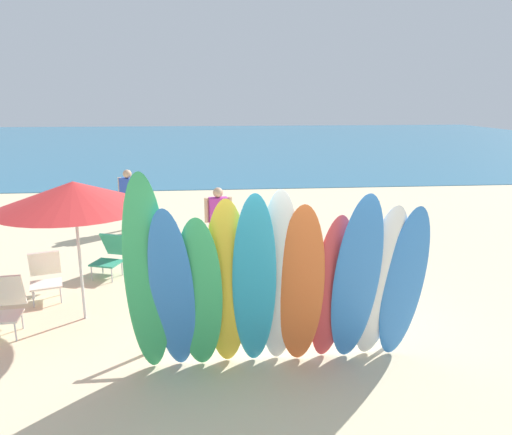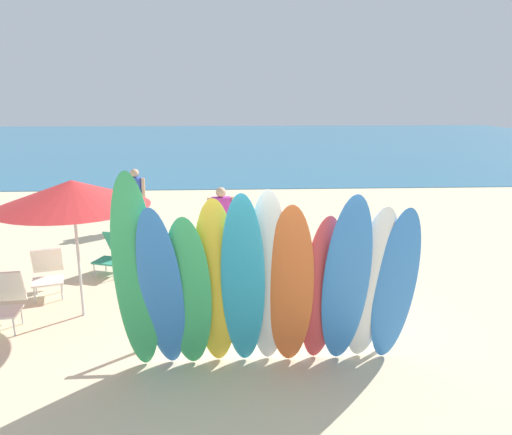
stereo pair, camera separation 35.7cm
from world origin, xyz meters
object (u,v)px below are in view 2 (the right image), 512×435
(surfboard_green_0, at_px, (136,278))
(beach_chair_red, at_px, (48,270))
(surfboard_green_2, at_px, (188,296))
(surfboard_blue_10, at_px, (395,288))
(surfboard_white_5, at_px, (268,282))
(beach_chair_striped, at_px, (4,299))
(surfboard_orange_6, at_px, (290,289))
(surfboard_blue_1, at_px, (162,293))
(surfboard_rack, at_px, (265,308))
(beachgoer_near_rack, at_px, (136,195))
(surfboard_blue_8, at_px, (346,285))
(surfboard_teal_4, at_px, (243,285))
(surfboard_yellow_3, at_px, (216,286))
(surfboard_red_7, at_px, (321,292))
(beach_umbrella, at_px, (72,193))
(surfboard_white_9, at_px, (371,287))
(beachgoer_by_water, at_px, (221,218))
(beach_chair_blue, at_px, (114,252))

(surfboard_green_0, height_order, beach_chair_red, surfboard_green_0)
(surfboard_green_2, relative_size, surfboard_blue_10, 0.97)
(surfboard_white_5, height_order, beach_chair_striped, surfboard_white_5)
(surfboard_green_0, distance_m, surfboard_white_5, 1.55)
(surfboard_orange_6, height_order, beach_chair_striped, surfboard_orange_6)
(surfboard_blue_1, bearing_deg, surfboard_white_5, 9.92)
(surfboard_rack, height_order, beachgoer_near_rack, beachgoer_near_rack)
(beach_chair_red, bearing_deg, surfboard_blue_10, -45.06)
(surfboard_blue_8, bearing_deg, surfboard_teal_4, -179.34)
(surfboard_blue_1, height_order, surfboard_yellow_3, surfboard_yellow_3)
(surfboard_orange_6, bearing_deg, surfboard_red_7, 12.33)
(surfboard_yellow_3, height_order, beach_umbrella, surfboard_yellow_3)
(surfboard_green_2, xyz_separation_m, surfboard_white_9, (2.22, 0.06, 0.04))
(surfboard_red_7, relative_size, surfboard_blue_10, 0.95)
(surfboard_teal_4, distance_m, beach_umbrella, 3.17)
(surfboard_white_5, xyz_separation_m, surfboard_blue_10, (1.55, -0.03, -0.11))
(surfboard_rack, height_order, surfboard_blue_8, surfboard_blue_8)
(surfboard_blue_8, bearing_deg, surfboard_blue_10, 10.16)
(surfboard_blue_1, distance_m, surfboard_red_7, 1.92)
(surfboard_red_7, height_order, surfboard_blue_10, surfboard_blue_10)
(surfboard_rack, xyz_separation_m, beachgoer_by_water, (-0.66, 3.88, 0.28))
(surfboard_white_5, xyz_separation_m, surfboard_blue_8, (0.92, -0.12, -0.01))
(surfboard_blue_8, xyz_separation_m, beachgoer_near_rack, (-3.81, 6.97, -0.27))
(surfboard_white_5, bearing_deg, beach_chair_red, 149.07)
(beachgoer_by_water, bearing_deg, surfboard_red_7, 100.18)
(surfboard_rack, distance_m, surfboard_green_0, 1.82)
(beach_umbrella, bearing_deg, beach_chair_striped, -163.06)
(surfboard_blue_1, relative_size, surfboard_orange_6, 1.03)
(beach_chair_striped, bearing_deg, beach_chair_red, 74.87)
(surfboard_green_0, distance_m, beachgoer_near_rack, 7.10)
(surfboard_red_7, bearing_deg, surfboard_blue_10, -6.66)
(surfboard_orange_6, distance_m, surfboard_red_7, 0.40)
(surfboard_blue_8, bearing_deg, surfboard_white_5, 174.97)
(surfboard_white_9, height_order, beach_chair_red, surfboard_white_9)
(beach_chair_striped, bearing_deg, surfboard_white_5, -26.93)
(surfboard_teal_4, bearing_deg, surfboard_blue_8, 2.07)
(beachgoer_near_rack, height_order, beach_chair_striped, beachgoer_near_rack)
(surfboard_orange_6, relative_size, surfboard_blue_10, 1.01)
(beach_chair_red, bearing_deg, surfboard_green_2, -62.96)
(surfboard_green_2, relative_size, surfboard_red_7, 1.02)
(surfboard_rack, xyz_separation_m, surfboard_green_2, (-0.96, -0.61, 0.46))
(surfboard_blue_1, height_order, surfboard_orange_6, surfboard_blue_1)
(surfboard_teal_4, relative_size, surfboard_blue_10, 1.10)
(surfboard_green_2, relative_size, surfboard_white_5, 0.89)
(surfboard_white_5, distance_m, beach_chair_red, 4.57)
(surfboard_red_7, bearing_deg, beach_chair_striped, 159.37)
(surfboard_orange_6, distance_m, beach_chair_blue, 4.80)
(surfboard_yellow_3, distance_m, beach_umbrella, 2.89)
(surfboard_blue_1, height_order, beach_chair_blue, surfboard_blue_1)
(surfboard_red_7, bearing_deg, surfboard_teal_4, -177.11)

